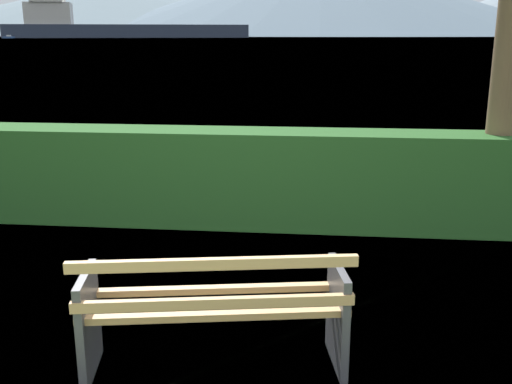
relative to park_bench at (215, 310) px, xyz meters
name	(u,v)px	position (x,y,z in m)	size (l,w,h in m)	color
ground_plane	(216,365)	(-0.01, 0.06, -0.42)	(1400.00, 1400.00, 0.00)	olive
water_surface	(320,37)	(-0.01, 309.08, -0.42)	(620.00, 620.00, 0.00)	#7A99A8
park_bench	(215,310)	(0.00, 0.00, 0.00)	(1.74, 0.85, 0.87)	tan
hedge_row	(261,178)	(-0.01, 3.06, 0.11)	(10.18, 0.62, 1.07)	#285B23
cargo_ship_large	(110,26)	(-90.51, 256.73, 4.40)	(103.21, 44.68, 17.25)	#2D384C
fishing_boat_near	(9,37)	(-121.86, 227.68, 0.04)	(4.42, 2.22, 1.29)	#335693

